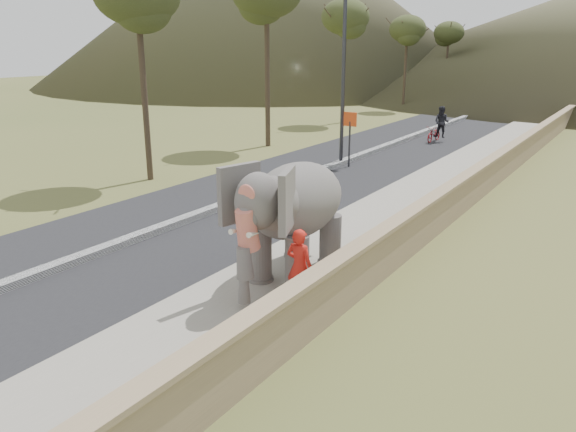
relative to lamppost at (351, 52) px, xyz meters
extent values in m
plane|color=olive|center=(4.69, -12.86, -4.87)|extent=(160.00, 160.00, 0.00)
cube|color=black|center=(-0.31, -2.86, -4.86)|extent=(7.00, 120.00, 0.03)
cube|color=black|center=(-0.31, -2.86, -4.76)|extent=(0.35, 120.00, 0.22)
cube|color=#9E9687|center=(4.69, -2.86, -4.80)|extent=(3.00, 120.00, 0.15)
cube|color=tan|center=(6.34, -2.86, -4.32)|extent=(0.30, 120.00, 1.10)
cylinder|color=#333338|center=(-0.31, 0.00, -0.87)|extent=(0.16, 0.16, 8.00)
cylinder|color=#2D2D33|center=(0.19, -0.20, -3.87)|extent=(0.08, 0.08, 2.00)
cube|color=#E24815|center=(0.19, -0.20, -2.77)|extent=(0.60, 0.05, 0.60)
imported|color=red|center=(5.64, -13.09, -3.92)|extent=(0.58, 0.38, 1.60)
imported|color=maroon|center=(1.09, 8.29, -4.44)|extent=(0.64, 1.66, 0.86)
imported|color=black|center=(1.46, 8.29, -3.77)|extent=(0.86, 0.68, 1.71)
camera|label=1|loc=(11.10, -21.93, 0.36)|focal=35.00mm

